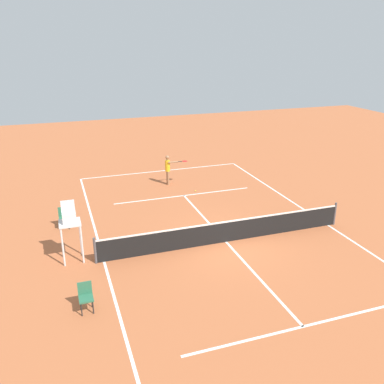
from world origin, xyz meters
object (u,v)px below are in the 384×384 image
player_serving (168,167)px  tennis_ball (195,191)px  umpire_chair (70,222)px  courtside_chair_near (86,296)px  courtside_chair_mid (64,217)px

player_serving → tennis_ball: 2.23m
player_serving → tennis_ball: size_ratio=25.88×
umpire_chair → courtside_chair_near: size_ratio=2.54×
courtside_chair_near → umpire_chair: bearing=-87.1°
courtside_chair_near → courtside_chair_mid: 6.58m
player_serving → courtside_chair_near: bearing=-26.1°
player_serving → umpire_chair: 9.44m
courtside_chair_near → tennis_ball: bearing=-127.0°
courtside_chair_near → courtside_chair_mid: size_ratio=1.00×
courtside_chair_near → courtside_chair_mid: (0.35, -6.57, 0.00)m
tennis_ball → courtside_chair_near: 11.38m
tennis_ball → courtside_chair_near: courtside_chair_near is taller
tennis_ball → courtside_chair_near: bearing=53.0°
player_serving → tennis_ball: bearing=35.0°
player_serving → tennis_ball: player_serving is taller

